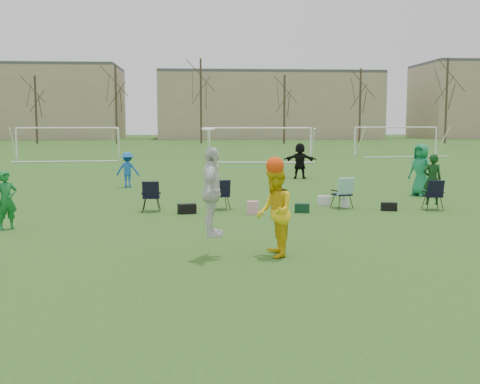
{
  "coord_description": "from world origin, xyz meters",
  "views": [
    {
      "loc": [
        -0.48,
        -11.09,
        2.79
      ],
      "look_at": [
        0.45,
        2.17,
        1.25
      ],
      "focal_mm": 45.0,
      "sensor_mm": 36.0,
      "label": 1
    }
  ],
  "objects": [
    {
      "name": "goal_left",
      "position": [
        -10.0,
        34.0,
        1.92
      ],
      "size": [
        7.39,
        0.76,
        2.46
      ],
      "rotation": [
        0.0,
        0.0,
        0.09
      ],
      "color": "white",
      "rests_on": "ground"
    },
    {
      "name": "fielder_black",
      "position": [
        4.62,
        18.65,
        0.89
      ],
      "size": [
        1.73,
        0.92,
        1.78
      ],
      "primitive_type": "imported",
      "rotation": [
        0.0,
        0.0,
        2.89
      ],
      "color": "black",
      "rests_on": "ground"
    },
    {
      "name": "fielder_green_near",
      "position": [
        -5.49,
        4.86,
        0.77
      ],
      "size": [
        0.67,
        0.62,
        1.54
      ],
      "primitive_type": "imported",
      "rotation": [
        0.0,
        0.0,
        0.59
      ],
      "color": "#14712D",
      "rests_on": "ground"
    },
    {
      "name": "fielder_blue",
      "position": [
        -3.52,
        15.13,
        0.76
      ],
      "size": [
        1.02,
        0.64,
        1.52
      ],
      "primitive_type": "imported",
      "rotation": [
        0.0,
        0.0,
        3.07
      ],
      "color": "blue",
      "rests_on": "ground"
    },
    {
      "name": "sideline_setup",
      "position": [
        3.31,
        7.87,
        0.54
      ],
      "size": [
        9.64,
        2.1,
        1.79
      ],
      "color": "#0F3713",
      "rests_on": "ground"
    },
    {
      "name": "building_row",
      "position": [
        6.73,
        96.0,
        5.99
      ],
      "size": [
        126.0,
        16.0,
        13.0
      ],
      "color": "tan",
      "rests_on": "ground"
    },
    {
      "name": "tree_line",
      "position": [
        0.24,
        69.85,
        5.09
      ],
      "size": [
        110.28,
        3.28,
        11.4
      ],
      "color": "#382B21",
      "rests_on": "ground"
    },
    {
      "name": "ground",
      "position": [
        0.0,
        0.0,
        0.0
      ],
      "size": [
        260.0,
        260.0,
        0.0
      ],
      "primitive_type": "plane",
      "color": "#28591B",
      "rests_on": "ground"
    },
    {
      "name": "goal_right",
      "position": [
        16.0,
        38.0,
        1.92
      ],
      "size": [
        7.35,
        1.14,
        2.46
      ],
      "rotation": [
        0.0,
        0.0,
        0.14
      ],
      "color": "white",
      "rests_on": "ground"
    },
    {
      "name": "goal_mid",
      "position": [
        4.0,
        32.0,
        1.92
      ],
      "size": [
        7.4,
        0.63,
        2.46
      ],
      "rotation": [
        0.0,
        0.0,
        -0.07
      ],
      "color": "white",
      "rests_on": "ground"
    },
    {
      "name": "fielder_green_far",
      "position": [
        8.02,
        11.25,
        0.99
      ],
      "size": [
        1.05,
        1.15,
        1.98
      ],
      "primitive_type": "imported",
      "rotation": [
        0.0,
        0.0,
        -1.0
      ],
      "color": "#167E4F",
      "rests_on": "ground"
    },
    {
      "name": "center_contest",
      "position": [
        0.56,
        1.17,
        1.14
      ],
      "size": [
        1.96,
        1.13,
        2.69
      ],
      "color": "white",
      "rests_on": "ground"
    }
  ]
}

